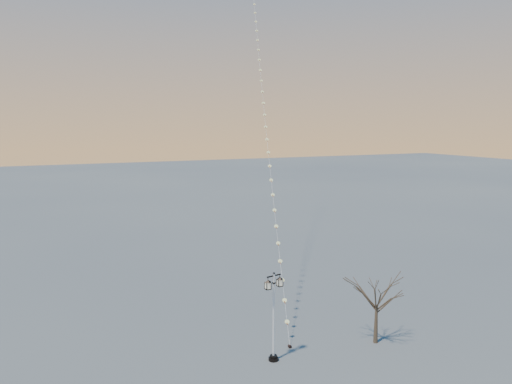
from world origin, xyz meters
TOP-DOWN VIEW (x-y plane):
  - ground at (0.00, 0.00)m, footprint 300.00×300.00m
  - street_lamp at (-1.68, 0.19)m, footprint 1.28×0.65m
  - bare_tree at (5.05, -0.33)m, footprint 2.63×2.63m
  - kite_train at (7.27, 20.50)m, footprint 15.29×39.18m

SIDE VIEW (x-z plane):
  - ground at x=0.00m, z-range 0.00..0.00m
  - street_lamp at x=-1.68m, z-range 0.28..5.42m
  - bare_tree at x=5.05m, z-range 0.85..5.22m
  - kite_train at x=7.27m, z-range -0.11..35.82m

